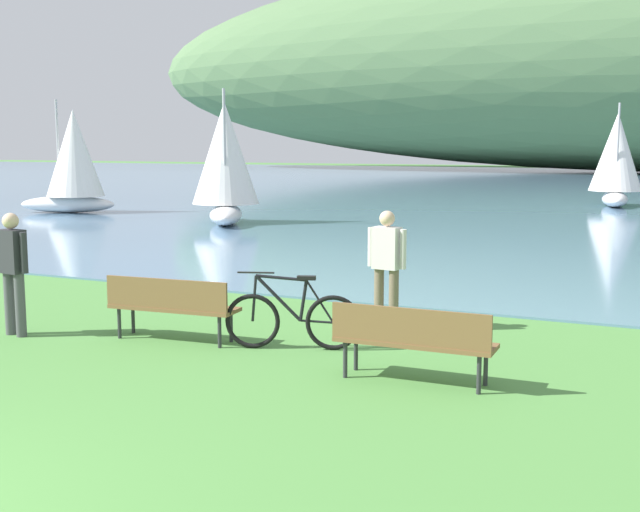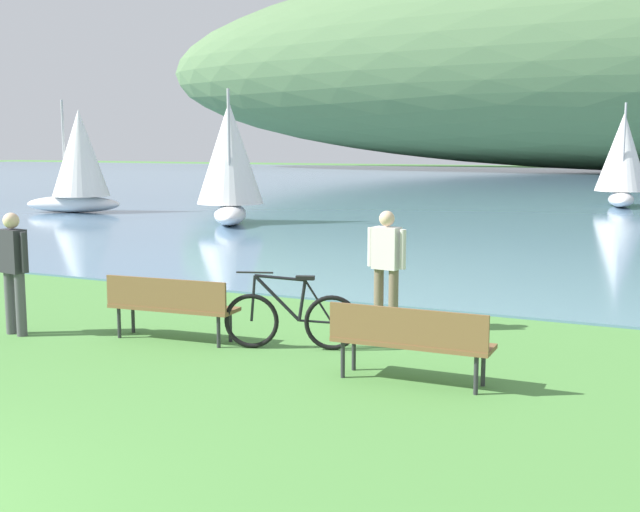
{
  "view_description": "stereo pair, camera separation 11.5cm",
  "coord_description": "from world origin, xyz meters",
  "px_view_note": "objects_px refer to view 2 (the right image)",
  "views": [
    {
      "loc": [
        5.57,
        -2.89,
        2.64
      ],
      "look_at": [
        0.66,
        7.79,
        1.0
      ],
      "focal_mm": 45.11,
      "sensor_mm": 36.0,
      "label": 1
    },
    {
      "loc": [
        5.68,
        -2.84,
        2.64
      ],
      "look_at": [
        0.66,
        7.79,
        1.0
      ],
      "focal_mm": 45.11,
      "sensor_mm": 36.0,
      "label": 2
    }
  ],
  "objects_px": {
    "sailboat_toward_hillside": "(79,160)",
    "bicycle_beside_path": "(291,319)",
    "sailboat_nearest_to_shore": "(230,161)",
    "person_on_the_grass": "(13,265)",
    "park_bench_near_camera": "(170,303)",
    "person_at_shoreline": "(386,262)",
    "sailboat_mid_bay": "(623,158)",
    "park_bench_further_along": "(410,338)"
  },
  "relations": [
    {
      "from": "person_at_shoreline",
      "to": "sailboat_toward_hillside",
      "type": "xyz_separation_m",
      "value": [
        -17.52,
        13.34,
        1.07
      ]
    },
    {
      "from": "person_at_shoreline",
      "to": "person_on_the_grass",
      "type": "distance_m",
      "value": 5.19
    },
    {
      "from": "sailboat_mid_bay",
      "to": "park_bench_further_along",
      "type": "bearing_deg",
      "value": -89.57
    },
    {
      "from": "park_bench_near_camera",
      "to": "person_at_shoreline",
      "type": "bearing_deg",
      "value": 38.33
    },
    {
      "from": "park_bench_further_along",
      "to": "person_on_the_grass",
      "type": "relative_size",
      "value": 1.06
    },
    {
      "from": "park_bench_near_camera",
      "to": "park_bench_further_along",
      "type": "distance_m",
      "value": 3.58
    },
    {
      "from": "bicycle_beside_path",
      "to": "sailboat_mid_bay",
      "type": "relative_size",
      "value": 0.39
    },
    {
      "from": "sailboat_nearest_to_shore",
      "to": "sailboat_mid_bay",
      "type": "relative_size",
      "value": 1.02
    },
    {
      "from": "person_on_the_grass",
      "to": "sailboat_nearest_to_shore",
      "type": "xyz_separation_m",
      "value": [
        -5.55,
        14.71,
        1.12
      ]
    },
    {
      "from": "person_at_shoreline",
      "to": "park_bench_further_along",
      "type": "bearing_deg",
      "value": -63.64
    },
    {
      "from": "bicycle_beside_path",
      "to": "sailboat_nearest_to_shore",
      "type": "relative_size",
      "value": 0.39
    },
    {
      "from": "park_bench_near_camera",
      "to": "sailboat_mid_bay",
      "type": "distance_m",
      "value": 27.76
    },
    {
      "from": "bicycle_beside_path",
      "to": "sailboat_nearest_to_shore",
      "type": "height_order",
      "value": "sailboat_nearest_to_shore"
    },
    {
      "from": "person_on_the_grass",
      "to": "sailboat_toward_hillside",
      "type": "relative_size",
      "value": 0.4
    },
    {
      "from": "park_bench_further_along",
      "to": "sailboat_toward_hillside",
      "type": "height_order",
      "value": "sailboat_toward_hillside"
    },
    {
      "from": "person_at_shoreline",
      "to": "sailboat_mid_bay",
      "type": "height_order",
      "value": "sailboat_mid_bay"
    },
    {
      "from": "park_bench_near_camera",
      "to": "park_bench_further_along",
      "type": "relative_size",
      "value": 1.01
    },
    {
      "from": "person_on_the_grass",
      "to": "park_bench_further_along",
      "type": "bearing_deg",
      "value": 1.37
    },
    {
      "from": "person_at_shoreline",
      "to": "sailboat_mid_bay",
      "type": "xyz_separation_m",
      "value": [
        0.96,
        25.64,
        1.09
      ]
    },
    {
      "from": "park_bench_near_camera",
      "to": "bicycle_beside_path",
      "type": "xyz_separation_m",
      "value": [
        1.66,
        0.31,
        -0.12
      ]
    },
    {
      "from": "sailboat_mid_bay",
      "to": "park_bench_near_camera",
      "type": "bearing_deg",
      "value": -96.91
    },
    {
      "from": "park_bench_further_along",
      "to": "person_on_the_grass",
      "type": "xyz_separation_m",
      "value": [
        -5.72,
        -0.14,
        0.46
      ]
    },
    {
      "from": "bicycle_beside_path",
      "to": "person_at_shoreline",
      "type": "xyz_separation_m",
      "value": [
        0.72,
        1.57,
        0.58
      ]
    },
    {
      "from": "park_bench_near_camera",
      "to": "person_at_shoreline",
      "type": "relative_size",
      "value": 1.07
    },
    {
      "from": "park_bench_further_along",
      "to": "sailboat_toward_hillside",
      "type": "bearing_deg",
      "value": 139.96
    },
    {
      "from": "person_on_the_grass",
      "to": "sailboat_mid_bay",
      "type": "distance_m",
      "value": 28.69
    },
    {
      "from": "sailboat_nearest_to_shore",
      "to": "sailboat_mid_bay",
      "type": "height_order",
      "value": "sailboat_nearest_to_shore"
    },
    {
      "from": "park_bench_near_camera",
      "to": "park_bench_further_along",
      "type": "bearing_deg",
      "value": -7.7
    },
    {
      "from": "person_at_shoreline",
      "to": "sailboat_toward_hillside",
      "type": "relative_size",
      "value": 0.4
    },
    {
      "from": "park_bench_near_camera",
      "to": "person_at_shoreline",
      "type": "height_order",
      "value": "person_at_shoreline"
    },
    {
      "from": "person_at_shoreline",
      "to": "sailboat_mid_bay",
      "type": "distance_m",
      "value": 25.68
    },
    {
      "from": "park_bench_further_along",
      "to": "person_at_shoreline",
      "type": "height_order",
      "value": "person_at_shoreline"
    },
    {
      "from": "bicycle_beside_path",
      "to": "sailboat_toward_hillside",
      "type": "distance_m",
      "value": 22.52
    },
    {
      "from": "park_bench_near_camera",
      "to": "person_on_the_grass",
      "type": "relative_size",
      "value": 1.07
    },
    {
      "from": "person_on_the_grass",
      "to": "sailboat_toward_hillside",
      "type": "xyz_separation_m",
      "value": [
        -12.97,
        15.84,
        1.07
      ]
    },
    {
      "from": "sailboat_nearest_to_shore",
      "to": "sailboat_mid_bay",
      "type": "xyz_separation_m",
      "value": [
        11.06,
        13.42,
        -0.03
      ]
    },
    {
      "from": "sailboat_toward_hillside",
      "to": "bicycle_beside_path",
      "type": "bearing_deg",
      "value": -41.58
    },
    {
      "from": "park_bench_near_camera",
      "to": "sailboat_toward_hillside",
      "type": "xyz_separation_m",
      "value": [
        -15.14,
        15.22,
        1.53
      ]
    },
    {
      "from": "person_at_shoreline",
      "to": "sailboat_toward_hillside",
      "type": "distance_m",
      "value": 22.04
    },
    {
      "from": "park_bench_near_camera",
      "to": "sailboat_mid_bay",
      "type": "xyz_separation_m",
      "value": [
        3.34,
        27.52,
        1.54
      ]
    },
    {
      "from": "sailboat_nearest_to_shore",
      "to": "park_bench_near_camera",
      "type": "bearing_deg",
      "value": -61.27
    },
    {
      "from": "sailboat_nearest_to_shore",
      "to": "person_at_shoreline",
      "type": "bearing_deg",
      "value": -50.4
    }
  ]
}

